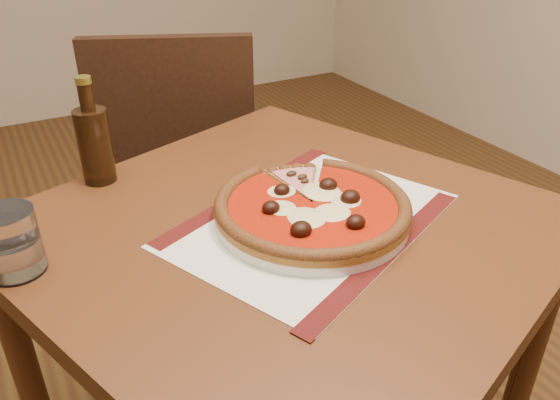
# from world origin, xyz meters

# --- Properties ---
(table) EXTENTS (1.02, 1.02, 0.75)m
(table) POSITION_xyz_m (0.49, 0.17, 0.65)
(table) COLOR #5E3116
(table) RESTS_ON ground
(chair_far) EXTENTS (0.57, 0.57, 0.92)m
(chair_far) POSITION_xyz_m (0.56, 0.93, 0.53)
(chair_far) COLOR black
(chair_far) RESTS_ON ground
(placemat) EXTENTS (0.55, 0.48, 0.00)m
(placemat) POSITION_xyz_m (0.53, 0.15, 0.75)
(placemat) COLOR silver
(placemat) RESTS_ON table
(plate) EXTENTS (0.32, 0.32, 0.02)m
(plate) POSITION_xyz_m (0.53, 0.15, 0.76)
(plate) COLOR white
(plate) RESTS_ON placemat
(pizza) EXTENTS (0.32, 0.32, 0.04)m
(pizza) POSITION_xyz_m (0.53, 0.15, 0.78)
(pizza) COLOR #A16C27
(pizza) RESTS_ON plate
(ham_slice) EXTENTS (0.10, 0.14, 0.02)m
(ham_slice) POSITION_xyz_m (0.56, 0.23, 0.78)
(ham_slice) COLOR #A16C27
(ham_slice) RESTS_ON plate
(water_glass) EXTENTS (0.11, 0.11, 0.10)m
(water_glass) POSITION_xyz_m (0.08, 0.24, 0.80)
(water_glass) COLOR white
(water_glass) RESTS_ON table
(bottle) EXTENTS (0.06, 0.06, 0.20)m
(bottle) POSITION_xyz_m (0.25, 0.47, 0.83)
(bottle) COLOR #37210D
(bottle) RESTS_ON table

